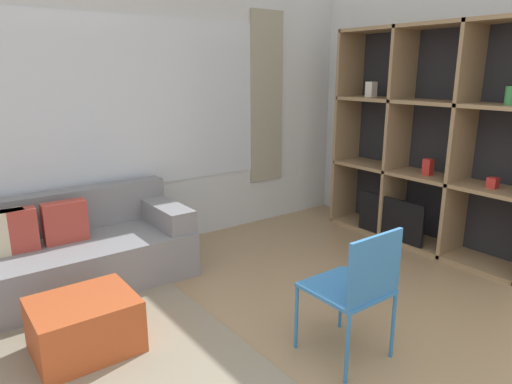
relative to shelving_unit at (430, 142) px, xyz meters
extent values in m
cube|color=silver|center=(-2.45, 1.64, 0.28)|extent=(6.45, 0.07, 2.70)
cube|color=silver|center=(-2.45, 1.60, 0.38)|extent=(2.89, 0.01, 1.60)
cube|color=#9E9984|center=(-0.83, 1.59, 0.38)|extent=(0.44, 0.03, 1.90)
cube|color=silver|center=(0.21, -0.02, 0.28)|extent=(0.07, 4.45, 2.70)
cube|color=gray|center=(-3.76, 0.08, -1.06)|extent=(2.42, 2.39, 0.01)
cube|color=#232328|center=(0.17, -0.01, 0.03)|extent=(0.02, 2.12, 2.19)
cube|color=#997A56|center=(-0.04, -0.36, 0.03)|extent=(0.44, 0.04, 2.19)
cube|color=#997A56|center=(-0.04, 0.35, 0.03)|extent=(0.44, 0.04, 2.19)
cube|color=#997A56|center=(-0.04, 1.05, 0.03)|extent=(0.44, 0.04, 2.19)
cube|color=#997A56|center=(-0.04, -0.01, -1.05)|extent=(0.44, 2.12, 0.04)
cube|color=#997A56|center=(-0.04, -0.01, -0.34)|extent=(0.44, 2.12, 0.04)
cube|color=#997A56|center=(-0.04, -0.01, 0.39)|extent=(0.44, 2.12, 0.04)
cube|color=#997A56|center=(-0.04, -0.01, 1.11)|extent=(0.44, 2.12, 0.04)
cube|color=black|center=(-0.22, 0.24, -0.81)|extent=(0.04, 0.80, 0.44)
cube|color=black|center=(-0.20, 0.24, -1.02)|extent=(0.10, 0.24, 0.03)
cube|color=white|center=(-0.06, 0.73, 0.49)|extent=(0.09, 0.09, 0.16)
cube|color=red|center=(-0.06, -0.69, -0.27)|extent=(0.08, 0.08, 0.09)
cube|color=red|center=(-0.06, -0.04, -0.24)|extent=(0.08, 0.08, 0.16)
cylinder|color=#388947|center=(-0.06, -0.75, 0.49)|extent=(0.10, 0.10, 0.15)
cube|color=gray|center=(-3.34, 1.12, -0.87)|extent=(2.15, 0.86, 0.39)
cube|color=gray|center=(-3.34, 1.46, -0.49)|extent=(2.15, 0.18, 0.36)
cube|color=gray|center=(-2.38, 1.12, -0.58)|extent=(0.24, 0.80, 0.19)
cube|color=#AD3D33|center=(-3.61, 1.18, -0.50)|extent=(0.35, 0.14, 0.34)
cube|color=#AD3D33|center=(-3.23, 1.18, -0.50)|extent=(0.34, 0.12, 0.34)
cube|color=beige|center=(-3.69, 1.18, -0.50)|extent=(0.35, 0.14, 0.34)
cube|color=#B74C23|center=(-3.42, 0.15, -0.88)|extent=(0.62, 0.52, 0.36)
cylinder|color=#3375B7|center=(-1.90, -0.63, -0.85)|extent=(0.02, 0.02, 0.44)
cylinder|color=#3375B7|center=(-2.31, -0.63, -0.85)|extent=(0.02, 0.02, 0.44)
cylinder|color=#3375B7|center=(-1.90, -1.07, -0.85)|extent=(0.02, 0.02, 0.44)
cylinder|color=#3375B7|center=(-2.31, -1.07, -0.85)|extent=(0.02, 0.02, 0.44)
cube|color=#3375B7|center=(-2.10, -0.85, -0.62)|extent=(0.44, 0.46, 0.02)
cube|color=#3375B7|center=(-2.10, -1.06, -0.40)|extent=(0.44, 0.02, 0.40)
camera|label=1|loc=(-4.09, -2.58, 0.69)|focal=32.00mm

